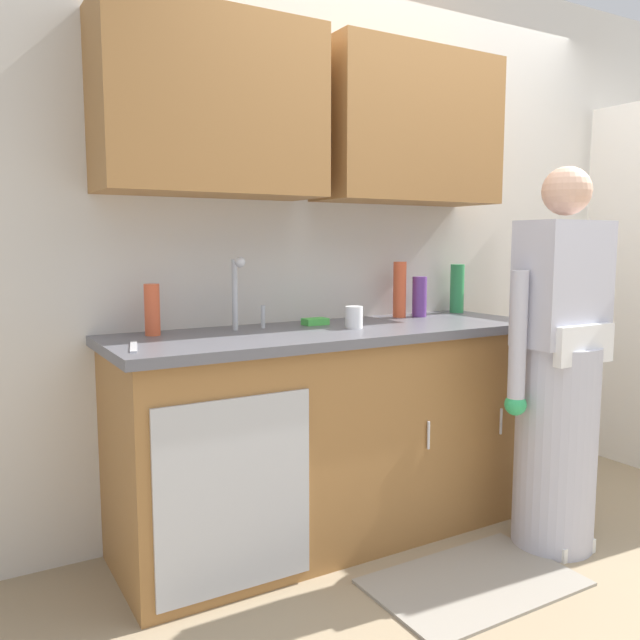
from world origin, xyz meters
TOP-DOWN VIEW (x-y plane):
  - ground_plane at (0.00, 0.00)m, footprint 9.00×9.00m
  - kitchen_wall_with_uppers at (-0.14, 0.99)m, footprint 4.80×0.44m
  - counter_cabinet at (-0.55, 0.70)m, footprint 1.90×0.62m
  - countertop at (-0.55, 0.70)m, footprint 1.96×0.66m
  - sink at (-0.91, 0.71)m, footprint 0.50×0.36m
  - person_at_sink at (0.22, 0.13)m, footprint 0.55×0.34m
  - floor_mat at (-0.31, 0.05)m, footprint 0.80×0.50m
  - bottle_cleaner_spray at (-1.30, 0.87)m, footprint 0.06×0.06m
  - bottle_dish_liquid at (-0.06, 0.88)m, footprint 0.06×0.06m
  - bottle_soap at (0.05, 0.85)m, footprint 0.07×0.07m
  - bottle_water_short at (0.34, 0.90)m, footprint 0.07×0.07m
  - cup_by_sink at (-0.48, 0.65)m, footprint 0.08×0.08m
  - knife_on_counter at (-1.44, 0.61)m, footprint 0.08×0.24m
  - sponge at (-0.57, 0.83)m, footprint 0.11×0.07m

SIDE VIEW (x-z plane):
  - ground_plane at x=0.00m, z-range 0.00..0.00m
  - floor_mat at x=-0.31m, z-range 0.00..0.01m
  - counter_cabinet at x=-0.55m, z-range 0.00..0.90m
  - person_at_sink at x=0.22m, z-range -0.12..1.50m
  - countertop at x=-0.55m, z-range 0.90..0.94m
  - sink at x=-0.91m, z-range 0.75..1.10m
  - knife_on_counter at x=-1.44m, z-range 0.94..0.95m
  - sponge at x=-0.57m, z-range 0.94..0.97m
  - cup_by_sink at x=-0.48m, z-range 0.94..1.04m
  - bottle_soap at x=0.05m, z-range 0.94..1.14m
  - bottle_cleaner_spray at x=-1.30m, z-range 0.94..1.15m
  - bottle_water_short at x=0.34m, z-range 0.94..1.20m
  - bottle_dish_liquid at x=-0.06m, z-range 0.94..1.22m
  - kitchen_wall_with_uppers at x=-0.14m, z-range 0.13..2.83m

